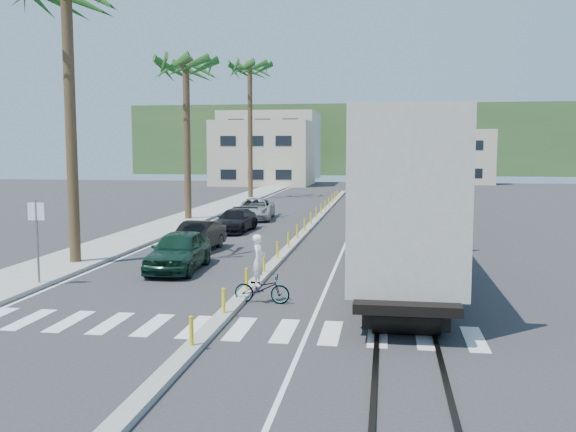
% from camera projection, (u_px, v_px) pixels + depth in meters
% --- Properties ---
extents(ground, '(140.00, 140.00, 0.00)m').
position_uv_depth(ground, '(232.00, 309.00, 18.97)').
color(ground, '#28282B').
rests_on(ground, ground).
extents(sidewalk, '(3.00, 90.00, 0.15)m').
position_uv_depth(sidewalk, '(199.00, 215.00, 44.82)').
color(sidewalk, gray).
rests_on(sidewalk, ground).
extents(rails, '(1.56, 100.00, 0.06)m').
position_uv_depth(rails, '(394.00, 214.00, 45.73)').
color(rails, black).
rests_on(rails, ground).
extents(median, '(0.45, 60.00, 0.85)m').
position_uv_depth(median, '(311.00, 225.00, 38.58)').
color(median, gray).
rests_on(median, ground).
extents(crosswalk, '(14.00, 2.20, 0.01)m').
position_uv_depth(crosswalk, '(214.00, 328.00, 17.01)').
color(crosswalk, silver).
rests_on(crosswalk, ground).
extents(lane_markings, '(9.42, 90.00, 0.01)m').
position_uv_depth(lane_markings, '(288.00, 217.00, 43.87)').
color(lane_markings, silver).
rests_on(lane_markings, ground).
extents(freight_train, '(3.00, 60.94, 5.85)m').
position_uv_depth(freight_train, '(395.00, 176.00, 42.20)').
color(freight_train, '#A8A69A').
rests_on(freight_train, ground).
extents(palm_trees, '(3.50, 37.20, 13.75)m').
position_uv_depth(palm_trees, '(192.00, 53.00, 41.35)').
color(palm_trees, brown).
rests_on(palm_trees, ground).
extents(street_sign, '(0.60, 0.08, 3.00)m').
position_uv_depth(street_sign, '(37.00, 230.00, 21.83)').
color(street_sign, slate).
rests_on(street_sign, ground).
extents(buildings, '(38.00, 27.00, 10.00)m').
position_uv_depth(buildings, '(309.00, 150.00, 89.89)').
color(buildings, beige).
rests_on(buildings, ground).
extents(hillside, '(80.00, 20.00, 12.00)m').
position_uv_depth(hillside, '(362.00, 140.00, 116.60)').
color(hillside, '#385628').
rests_on(hillside, ground).
extents(car_lead, '(2.22, 4.71, 1.55)m').
position_uv_depth(car_lead, '(179.00, 251.00, 24.87)').
color(car_lead, black).
rests_on(car_lead, ground).
extents(car_second, '(2.17, 4.38, 1.36)m').
position_uv_depth(car_second, '(197.00, 237.00, 29.42)').
color(car_second, black).
rests_on(car_second, ground).
extents(car_third, '(2.40, 4.64, 1.27)m').
position_uv_depth(car_third, '(235.00, 221.00, 36.25)').
color(car_third, black).
rests_on(car_third, ground).
extents(car_rear, '(3.23, 5.41, 1.39)m').
position_uv_depth(car_rear, '(255.00, 209.00, 42.41)').
color(car_rear, '#AFB1B4').
rests_on(car_rear, ground).
extents(cyclist, '(0.79, 1.78, 2.13)m').
position_uv_depth(cyclist, '(261.00, 281.00, 19.67)').
color(cyclist, '#9EA0A5').
rests_on(cyclist, ground).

